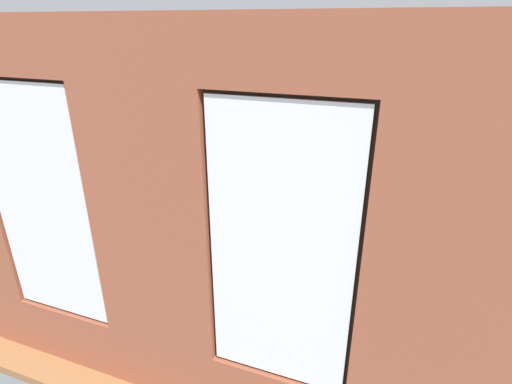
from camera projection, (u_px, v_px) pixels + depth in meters
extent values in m
cube|color=#99663D|center=(265.00, 250.00, 6.18)|extent=(6.62, 6.26, 0.10)
cube|color=#9E5138|center=(478.00, 305.00, 2.40)|extent=(1.39, 0.16, 3.27)
cube|color=#9E5138|center=(151.00, 238.00, 3.16)|extent=(1.06, 0.16, 3.27)
cube|color=#9E5138|center=(287.00, 52.00, 2.25)|extent=(1.09, 0.16, 0.44)
cube|color=white|center=(279.00, 256.00, 2.74)|extent=(1.03, 0.03, 2.15)
cube|color=#38281E|center=(282.00, 252.00, 2.79)|extent=(1.09, 0.04, 2.21)
cube|color=#9E5138|center=(75.00, 334.00, 4.02)|extent=(1.09, 0.16, 0.62)
cube|color=#9E5138|center=(9.00, 45.00, 2.95)|extent=(1.09, 0.16, 0.44)
cube|color=white|center=(42.00, 209.00, 3.43)|extent=(1.03, 0.03, 2.15)
cube|color=#38281E|center=(48.00, 206.00, 3.49)|extent=(1.09, 0.04, 2.21)
cube|color=#A87547|center=(169.00, 332.00, 3.65)|extent=(3.43, 0.24, 0.06)
cube|color=black|center=(153.00, 188.00, 3.08)|extent=(0.44, 0.03, 0.60)
cube|color=#389360|center=(154.00, 187.00, 3.09)|extent=(0.38, 0.01, 0.54)
cube|color=silver|center=(86.00, 130.00, 6.32)|extent=(0.10, 5.26, 3.27)
cube|color=black|center=(174.00, 315.00, 4.43)|extent=(1.77, 0.85, 0.42)
cube|color=black|center=(153.00, 303.00, 4.00)|extent=(1.77, 0.24, 0.38)
cube|color=black|center=(237.00, 309.00, 4.06)|extent=(0.22, 0.85, 0.24)
cube|color=black|center=(113.00, 277.00, 4.56)|extent=(0.22, 0.85, 0.24)
cube|color=#232326|center=(201.00, 300.00, 4.25)|extent=(0.61, 0.65, 0.12)
cube|color=#232326|center=(148.00, 286.00, 4.47)|extent=(0.61, 0.65, 0.12)
cube|color=black|center=(424.00, 269.00, 5.25)|extent=(0.90, 1.96, 0.42)
cube|color=black|center=(458.00, 248.00, 4.99)|extent=(0.29, 1.95, 0.38)
cube|color=black|center=(429.00, 221.00, 5.87)|extent=(0.86, 0.24, 0.24)
cube|color=black|center=(428.00, 287.00, 4.40)|extent=(0.86, 0.24, 0.24)
cube|color=#232326|center=(425.00, 238.00, 5.48)|extent=(0.66, 0.71, 0.12)
cube|color=#232326|center=(424.00, 266.00, 4.84)|extent=(0.66, 0.71, 0.12)
cube|color=olive|center=(269.00, 218.00, 6.15)|extent=(1.39, 0.85, 0.04)
cube|color=olive|center=(314.00, 227.00, 6.35)|extent=(0.07, 0.07, 0.41)
cube|color=olive|center=(240.00, 215.00, 6.76)|extent=(0.07, 0.07, 0.41)
cube|color=olive|center=(302.00, 250.00, 5.72)|extent=(0.07, 0.07, 0.41)
cube|color=olive|center=(222.00, 234.00, 6.13)|extent=(0.07, 0.07, 0.41)
cylinder|color=silver|center=(261.00, 210.00, 6.27)|extent=(0.07, 0.07, 0.08)
cylinder|color=#9E5638|center=(241.00, 213.00, 6.15)|extent=(0.14, 0.14, 0.10)
sphere|color=#1E5B28|center=(240.00, 206.00, 6.10)|extent=(0.17, 0.17, 0.17)
cube|color=black|center=(295.00, 216.00, 6.14)|extent=(0.11, 0.18, 0.02)
cube|color=black|center=(115.00, 209.00, 6.79)|extent=(1.12, 0.42, 0.56)
cube|color=black|center=(113.00, 192.00, 6.67)|extent=(0.43, 0.20, 0.05)
cube|color=black|center=(112.00, 189.00, 6.65)|extent=(0.06, 0.04, 0.06)
cube|color=black|center=(110.00, 172.00, 6.52)|extent=(0.98, 0.04, 0.57)
cube|color=black|center=(110.00, 171.00, 6.54)|extent=(0.93, 0.01, 0.52)
cylinder|color=olive|center=(244.00, 188.00, 8.01)|extent=(0.51, 0.51, 0.28)
ellipsoid|color=white|center=(243.00, 172.00, 7.88)|extent=(1.14, 1.14, 0.45)
ellipsoid|color=navy|center=(239.00, 166.00, 7.87)|extent=(0.44, 0.44, 0.18)
cylinder|color=gray|center=(195.00, 175.00, 8.66)|extent=(0.28, 0.28, 0.30)
cylinder|color=brown|center=(194.00, 160.00, 8.53)|extent=(0.05, 0.05, 0.38)
cone|color=#286B2D|center=(184.00, 141.00, 8.43)|extent=(0.53, 0.18, 0.54)
cone|color=#286B2D|center=(185.00, 143.00, 8.24)|extent=(0.35, 0.53, 0.55)
cone|color=#286B2D|center=(195.00, 146.00, 8.18)|extent=(0.47, 0.53, 0.49)
cone|color=#286B2D|center=(201.00, 144.00, 8.28)|extent=(0.56, 0.23, 0.51)
cone|color=#286B2D|center=(203.00, 141.00, 8.48)|extent=(0.47, 0.51, 0.51)
cone|color=#286B2D|center=(191.00, 139.00, 8.56)|extent=(0.44, 0.51, 0.53)
ellipsoid|color=#286B2D|center=(462.00, 371.00, 3.23)|extent=(0.46, 0.46, 0.32)
cylinder|color=#47423D|center=(102.00, 250.00, 5.79)|extent=(0.30, 0.30, 0.32)
cylinder|color=brown|center=(97.00, 225.00, 5.62)|extent=(0.05, 0.05, 0.50)
cone|color=#286B2D|center=(79.00, 189.00, 5.53)|extent=(0.58, 0.20, 0.60)
cone|color=#286B2D|center=(71.00, 197.00, 5.32)|extent=(0.49, 0.55, 0.57)
cone|color=#286B2D|center=(89.00, 200.00, 5.21)|extent=(0.43, 0.56, 0.59)
cone|color=#286B2D|center=(107.00, 197.00, 5.35)|extent=(0.62, 0.14, 0.56)
cone|color=#286B2D|center=(107.00, 187.00, 5.59)|extent=(0.32, 0.58, 0.60)
cone|color=#286B2D|center=(96.00, 185.00, 5.61)|extent=(0.32, 0.53, 0.64)
cylinder|color=gray|center=(33.00, 287.00, 4.94)|extent=(0.39, 0.39, 0.37)
cylinder|color=brown|center=(25.00, 257.00, 4.76)|extent=(0.07, 0.07, 0.51)
cone|color=#3D8E42|center=(2.00, 220.00, 4.61)|extent=(0.48, 0.20, 0.53)
cone|color=#3D8E42|center=(14.00, 233.00, 4.41)|extent=(0.47, 0.47, 0.46)
cone|color=#3D8E42|center=(33.00, 219.00, 4.63)|extent=(0.45, 0.39, 0.53)
cone|color=#3D8E42|center=(23.00, 214.00, 4.75)|extent=(0.32, 0.48, 0.53)
cylinder|color=gray|center=(344.00, 229.00, 6.50)|extent=(0.18, 0.18, 0.22)
cylinder|color=brown|center=(345.00, 219.00, 6.43)|extent=(0.03, 0.03, 0.13)
ellipsoid|color=#337F38|center=(346.00, 205.00, 6.33)|extent=(0.43, 0.43, 0.38)
cylinder|color=#9E5638|center=(289.00, 351.00, 4.02)|extent=(0.27, 0.27, 0.30)
cylinder|color=brown|center=(290.00, 319.00, 3.86)|extent=(0.05, 0.05, 0.50)
cone|color=#286B2D|center=(275.00, 279.00, 3.73)|extent=(0.41, 0.16, 0.45)
cone|color=#286B2D|center=(281.00, 290.00, 3.58)|extent=(0.25, 0.42, 0.44)
cone|color=#286B2D|center=(299.00, 287.00, 3.58)|extent=(0.33, 0.32, 0.48)
cone|color=#286B2D|center=(306.00, 277.00, 3.75)|extent=(0.36, 0.36, 0.45)
cone|color=#286B2D|center=(293.00, 272.00, 3.81)|extent=(0.18, 0.38, 0.47)
cylinder|color=beige|center=(400.00, 225.00, 6.63)|extent=(0.18, 0.18, 0.21)
cylinder|color=brown|center=(401.00, 217.00, 6.58)|extent=(0.03, 0.03, 0.06)
ellipsoid|color=#1E5B28|center=(403.00, 208.00, 6.51)|extent=(0.31, 0.31, 0.26)
cylinder|color=beige|center=(435.00, 206.00, 7.13)|extent=(0.33, 0.33, 0.37)
cylinder|color=brown|center=(437.00, 195.00, 7.04)|extent=(0.05, 0.05, 0.07)
ellipsoid|color=#1E5B28|center=(440.00, 181.00, 6.94)|extent=(0.62, 0.62, 0.45)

